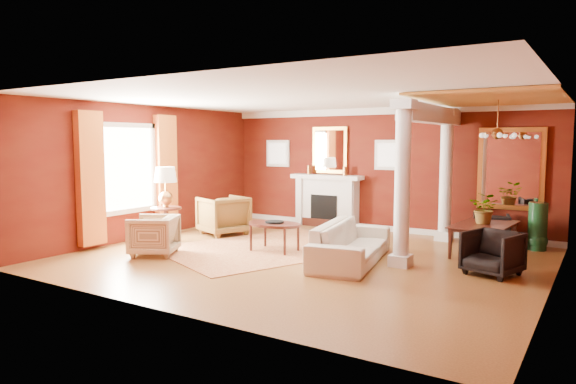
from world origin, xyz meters
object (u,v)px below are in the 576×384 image
Objects in this scene: sofa at (351,236)px; armchair_stripe at (154,233)px; armchair_leopard at (223,213)px; side_table at (166,191)px; coffee_table at (274,225)px; dining_table at (486,230)px.

sofa is 3.65m from armchair_stripe.
armchair_leopard is 2.36m from armchair_stripe.
sofa is at bearing 5.48° from side_table.
sofa reaches higher than coffee_table.
sofa is 1.51× the size of side_table.
side_table reaches higher than coffee_table.
sofa is 1.45× the size of dining_table.
armchair_leopard is at bearing 71.27° from side_table.
dining_table is (5.23, 3.31, 0.05)m from armchair_stripe.
armchair_leopard is 0.59× the size of dining_table.
armchair_stripe is at bearing 102.20° from sofa.
dining_table is (3.51, 1.84, -0.05)m from coffee_table.
armchair_leopard is at bearing 157.50° from armchair_stripe.
side_table is at bearing 84.92° from sofa.
sofa is at bearing 139.68° from dining_table.
armchair_stripe is 1.41m from side_table.
armchair_leopard is (-3.62, 0.94, 0.02)m from sofa.
sofa reaches higher than armchair_stripe.
side_table is (-0.71, 1.02, 0.67)m from armchair_stripe.
armchair_stripe is at bearing -55.34° from side_table.
armchair_stripe is at bearing 28.22° from armchair_leopard.
sofa is 2.16× the size of coffee_table.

